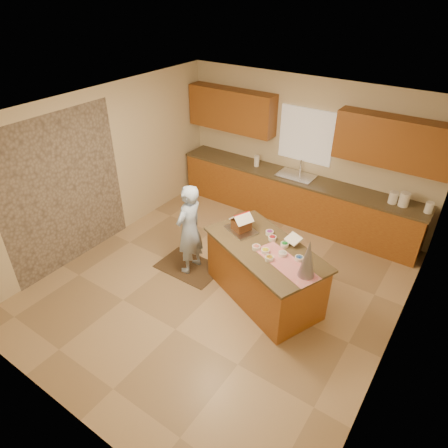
{
  "coord_description": "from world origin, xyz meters",
  "views": [
    {
      "loc": [
        2.75,
        -3.94,
        4.2
      ],
      "look_at": [
        -0.1,
        0.2,
        1.0
      ],
      "focal_mm": 31.92,
      "sensor_mm": 36.0,
      "label": 1
    }
  ],
  "objects_px": {
    "island_base": "(264,273)",
    "boy": "(189,230)",
    "tinsel_tree": "(308,259)",
    "gingerbread_house": "(241,223)"
  },
  "relations": [
    {
      "from": "island_base",
      "to": "boy",
      "type": "height_order",
      "value": "boy"
    },
    {
      "from": "island_base",
      "to": "tinsel_tree",
      "type": "bearing_deg",
      "value": 3.67
    },
    {
      "from": "boy",
      "to": "gingerbread_house",
      "type": "bearing_deg",
      "value": 108.49
    },
    {
      "from": "boy",
      "to": "gingerbread_house",
      "type": "relative_size",
      "value": 4.28
    },
    {
      "from": "tinsel_tree",
      "to": "gingerbread_house",
      "type": "xyz_separation_m",
      "value": [
        -1.24,
        0.42,
        -0.14
      ]
    },
    {
      "from": "island_base",
      "to": "tinsel_tree",
      "type": "relative_size",
      "value": 3.27
    },
    {
      "from": "island_base",
      "to": "gingerbread_house",
      "type": "bearing_deg",
      "value": -174.81
    },
    {
      "from": "boy",
      "to": "tinsel_tree",
      "type": "bearing_deg",
      "value": 85.22
    },
    {
      "from": "boy",
      "to": "gingerbread_house",
      "type": "height_order",
      "value": "boy"
    },
    {
      "from": "gingerbread_house",
      "to": "island_base",
      "type": "bearing_deg",
      "value": -17.6
    }
  ]
}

